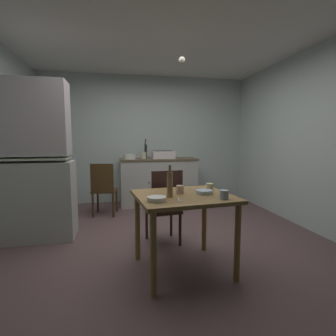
# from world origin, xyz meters

# --- Properties ---
(ground_plane) EXTENTS (5.28, 5.28, 0.00)m
(ground_plane) POSITION_xyz_m (0.00, 0.00, 0.00)
(ground_plane) COLOR brown
(wall_back) EXTENTS (4.32, 0.10, 2.61)m
(wall_back) POSITION_xyz_m (0.00, 2.19, 1.31)
(wall_back) COLOR silver
(wall_back) RESTS_ON ground
(wall_right) EXTENTS (0.10, 4.38, 2.61)m
(wall_right) POSITION_xyz_m (2.16, 0.00, 1.31)
(wall_right) COLOR silver
(wall_right) RESTS_ON ground
(ceiling_slab) EXTENTS (4.32, 4.38, 0.10)m
(ceiling_slab) POSITION_xyz_m (0.00, 0.00, 2.66)
(ceiling_slab) COLOR silver
(hutch_cabinet) EXTENTS (0.92, 0.47, 2.05)m
(hutch_cabinet) POSITION_xyz_m (-1.63, 0.30, 0.96)
(hutch_cabinet) COLOR #B2B4AB
(hutch_cabinet) RESTS_ON ground
(counter_cabinet) EXTENTS (1.52, 0.64, 0.93)m
(counter_cabinet) POSITION_xyz_m (0.20, 1.82, 0.47)
(counter_cabinet) COLOR #B2B4AB
(counter_cabinet) RESTS_ON ground
(sink_basin) EXTENTS (0.44, 0.34, 0.15)m
(sink_basin) POSITION_xyz_m (0.30, 1.82, 1.01)
(sink_basin) COLOR white
(sink_basin) RESTS_ON counter_cabinet
(hand_pump) EXTENTS (0.05, 0.27, 0.39)m
(hand_pump) POSITION_xyz_m (-0.05, 1.86, 1.10)
(hand_pump) COLOR #232328
(hand_pump) RESTS_ON counter_cabinet
(mixing_bowl_counter) EXTENTS (0.24, 0.24, 0.09)m
(mixing_bowl_counter) POSITION_xyz_m (-0.38, 1.77, 0.98)
(mixing_bowl_counter) COLOR white
(mixing_bowl_counter) RESTS_ON counter_cabinet
(stoneware_crock) EXTENTS (0.10, 0.10, 0.13)m
(stoneware_crock) POSITION_xyz_m (-0.10, 1.79, 1.00)
(stoneware_crock) COLOR beige
(stoneware_crock) RESTS_ON counter_cabinet
(dining_table) EXTENTS (1.00, 0.92, 0.77)m
(dining_table) POSITION_xyz_m (0.04, -0.85, 0.66)
(dining_table) COLOR olive
(dining_table) RESTS_ON ground
(chair_far_side) EXTENTS (0.45, 0.45, 0.94)m
(chair_far_side) POSITION_xyz_m (-0.04, -0.21, 0.49)
(chair_far_side) COLOR #3C261C
(chair_far_side) RESTS_ON ground
(chair_by_counter) EXTENTS (0.46, 0.46, 0.91)m
(chair_by_counter) POSITION_xyz_m (-0.84, 1.19, 0.48)
(chair_by_counter) COLOR #442C16
(chair_by_counter) RESTS_ON ground
(serving_bowl_wide) EXTENTS (0.17, 0.17, 0.04)m
(serving_bowl_wide) POSITION_xyz_m (0.25, -0.85, 0.79)
(serving_bowl_wide) COLOR #9EB2C6
(serving_bowl_wide) RESTS_ON dining_table
(soup_bowl_small) EXTENTS (0.17, 0.17, 0.04)m
(soup_bowl_small) POSITION_xyz_m (-0.26, -1.05, 0.79)
(soup_bowl_small) COLOR white
(soup_bowl_small) RESTS_ON dining_table
(mug_tall) EXTENTS (0.08, 0.08, 0.08)m
(mug_tall) POSITION_xyz_m (0.36, -1.09, 0.81)
(mug_tall) COLOR #9EB2C6
(mug_tall) RESTS_ON dining_table
(mug_dark) EXTENTS (0.08, 0.08, 0.07)m
(mug_dark) POSITION_xyz_m (0.37, -0.68, 0.80)
(mug_dark) COLOR beige
(mug_dark) RESTS_ON dining_table
(teacup_cream) EXTENTS (0.07, 0.07, 0.08)m
(teacup_cream) POSITION_xyz_m (0.02, -0.78, 0.81)
(teacup_cream) COLOR tan
(teacup_cream) RESTS_ON dining_table
(glass_bottle) EXTENTS (0.06, 0.06, 0.30)m
(glass_bottle) POSITION_xyz_m (-0.11, -0.90, 0.89)
(glass_bottle) COLOR olive
(glass_bottle) RESTS_ON dining_table
(table_knife) EXTENTS (0.04, 0.18, 0.00)m
(table_knife) POSITION_xyz_m (-0.06, -1.04, 0.77)
(table_knife) COLOR silver
(table_knife) RESTS_ON dining_table
(teaspoon_near_bowl) EXTENTS (0.09, 0.14, 0.00)m
(teaspoon_near_bowl) POSITION_xyz_m (0.22, -0.61, 0.77)
(teaspoon_near_bowl) COLOR beige
(teaspoon_near_bowl) RESTS_ON dining_table
(pendant_bulb) EXTENTS (0.08, 0.08, 0.08)m
(pendant_bulb) POSITION_xyz_m (0.23, 0.03, 2.31)
(pendant_bulb) COLOR #F9EFCC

